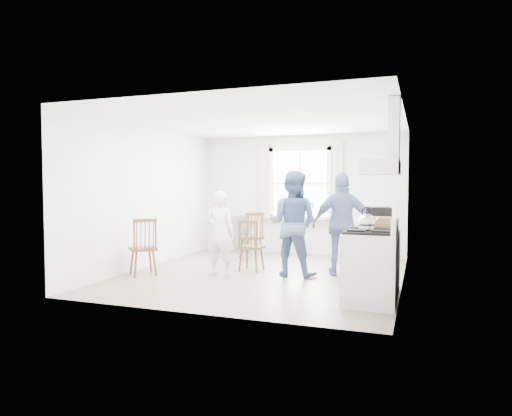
{
  "coord_description": "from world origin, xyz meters",
  "views": [
    {
      "loc": [
        2.49,
        -7.26,
        1.53
      ],
      "look_at": [
        -0.2,
        0.2,
        1.12
      ],
      "focal_mm": 32.0,
      "sensor_mm": 36.0,
      "label": 1
    }
  ],
  "objects_px": {
    "low_cabinet": "(381,261)",
    "person_mid": "(293,224)",
    "stereo_stack": "(378,218)",
    "windsor_chair_c": "(144,241)",
    "windsor_chair_b": "(249,240)",
    "person_right": "(343,224)",
    "gas_stove": "(371,267)",
    "windsor_chair_a": "(253,231)",
    "person_left": "(220,233)"
  },
  "relations": [
    {
      "from": "low_cabinet",
      "to": "person_left",
      "type": "distance_m",
      "value": 2.67
    },
    {
      "from": "stereo_stack",
      "to": "person_right",
      "type": "relative_size",
      "value": 0.23
    },
    {
      "from": "person_mid",
      "to": "stereo_stack",
      "type": "bearing_deg",
      "value": 160.12
    },
    {
      "from": "gas_stove",
      "to": "person_mid",
      "type": "height_order",
      "value": "person_mid"
    },
    {
      "from": "low_cabinet",
      "to": "person_right",
      "type": "xyz_separation_m",
      "value": [
        -0.71,
        1.04,
        0.41
      ]
    },
    {
      "from": "windsor_chair_c",
      "to": "person_right",
      "type": "distance_m",
      "value": 3.32
    },
    {
      "from": "windsor_chair_b",
      "to": "person_left",
      "type": "bearing_deg",
      "value": -125.14
    },
    {
      "from": "gas_stove",
      "to": "windsor_chair_a",
      "type": "bearing_deg",
      "value": 133.87
    },
    {
      "from": "stereo_stack",
      "to": "person_mid",
      "type": "xyz_separation_m",
      "value": [
        -1.44,
        0.68,
        -0.18
      ]
    },
    {
      "from": "low_cabinet",
      "to": "windsor_chair_a",
      "type": "bearing_deg",
      "value": 143.15
    },
    {
      "from": "low_cabinet",
      "to": "person_left",
      "type": "height_order",
      "value": "person_left"
    },
    {
      "from": "windsor_chair_b",
      "to": "person_mid",
      "type": "relative_size",
      "value": 0.52
    },
    {
      "from": "windsor_chair_c",
      "to": "person_right",
      "type": "xyz_separation_m",
      "value": [
        3.1,
        1.18,
        0.27
      ]
    },
    {
      "from": "low_cabinet",
      "to": "windsor_chair_b",
      "type": "relative_size",
      "value": 0.98
    },
    {
      "from": "person_left",
      "to": "person_right",
      "type": "bearing_deg",
      "value": -161.71
    },
    {
      "from": "gas_stove",
      "to": "person_mid",
      "type": "xyz_separation_m",
      "value": [
        -1.42,
        1.42,
        0.39
      ]
    },
    {
      "from": "windsor_chair_a",
      "to": "person_left",
      "type": "distance_m",
      "value": 1.66
    },
    {
      "from": "windsor_chair_b",
      "to": "person_right",
      "type": "bearing_deg",
      "value": 8.13
    },
    {
      "from": "gas_stove",
      "to": "windsor_chair_a",
      "type": "height_order",
      "value": "gas_stove"
    },
    {
      "from": "windsor_chair_b",
      "to": "gas_stove",
      "type": "bearing_deg",
      "value": -34.15
    },
    {
      "from": "stereo_stack",
      "to": "windsor_chair_c",
      "type": "height_order",
      "value": "stereo_stack"
    },
    {
      "from": "stereo_stack",
      "to": "windsor_chair_c",
      "type": "xyz_separation_m",
      "value": [
        -3.76,
        -0.18,
        -0.46
      ]
    },
    {
      "from": "person_mid",
      "to": "person_right",
      "type": "xyz_separation_m",
      "value": [
        0.78,
        0.32,
        -0.01
      ]
    },
    {
      "from": "person_mid",
      "to": "gas_stove",
      "type": "bearing_deg",
      "value": 140.36
    },
    {
      "from": "low_cabinet",
      "to": "stereo_stack",
      "type": "height_order",
      "value": "stereo_stack"
    },
    {
      "from": "windsor_chair_b",
      "to": "person_left",
      "type": "relative_size",
      "value": 0.64
    },
    {
      "from": "low_cabinet",
      "to": "windsor_chair_a",
      "type": "relative_size",
      "value": 0.92
    },
    {
      "from": "windsor_chair_b",
      "to": "windsor_chair_c",
      "type": "relative_size",
      "value": 0.94
    },
    {
      "from": "person_right",
      "to": "gas_stove",
      "type": "bearing_deg",
      "value": 91.91
    },
    {
      "from": "low_cabinet",
      "to": "person_left",
      "type": "xyz_separation_m",
      "value": [
        -2.63,
        0.33,
        0.26
      ]
    },
    {
      "from": "person_right",
      "to": "person_mid",
      "type": "bearing_deg",
      "value": 3.85
    },
    {
      "from": "low_cabinet",
      "to": "windsor_chair_b",
      "type": "distance_m",
      "value": 2.44
    },
    {
      "from": "stereo_stack",
      "to": "windsor_chair_c",
      "type": "relative_size",
      "value": 0.4
    },
    {
      "from": "windsor_chair_a",
      "to": "person_mid",
      "type": "relative_size",
      "value": 0.56
    },
    {
      "from": "windsor_chair_b",
      "to": "person_left",
      "type": "height_order",
      "value": "person_left"
    },
    {
      "from": "gas_stove",
      "to": "windsor_chair_b",
      "type": "distance_m",
      "value": 2.69
    },
    {
      "from": "windsor_chair_b",
      "to": "person_mid",
      "type": "xyz_separation_m",
      "value": [
        0.81,
        -0.09,
        0.32
      ]
    },
    {
      "from": "windsor_chair_c",
      "to": "person_left",
      "type": "height_order",
      "value": "person_left"
    },
    {
      "from": "windsor_chair_a",
      "to": "person_mid",
      "type": "bearing_deg",
      "value": -47.29
    },
    {
      "from": "gas_stove",
      "to": "person_mid",
      "type": "distance_m",
      "value": 2.04
    },
    {
      "from": "low_cabinet",
      "to": "person_mid",
      "type": "bearing_deg",
      "value": 154.07
    },
    {
      "from": "gas_stove",
      "to": "person_left",
      "type": "distance_m",
      "value": 2.77
    },
    {
      "from": "stereo_stack",
      "to": "person_mid",
      "type": "bearing_deg",
      "value": 154.63
    },
    {
      "from": "windsor_chair_b",
      "to": "person_right",
      "type": "xyz_separation_m",
      "value": [
        1.59,
        0.23,
        0.3
      ]
    },
    {
      "from": "low_cabinet",
      "to": "windsor_chair_c",
      "type": "xyz_separation_m",
      "value": [
        -3.8,
        -0.14,
        0.14
      ]
    },
    {
      "from": "person_left",
      "to": "person_right",
      "type": "relative_size",
      "value": 0.83
    },
    {
      "from": "gas_stove",
      "to": "windsor_chair_a",
      "type": "xyz_separation_m",
      "value": [
        -2.59,
        2.69,
        0.11
      ]
    },
    {
      "from": "person_left",
      "to": "stereo_stack",
      "type": "bearing_deg",
      "value": 171.72
    },
    {
      "from": "windsor_chair_a",
      "to": "person_mid",
      "type": "height_order",
      "value": "person_mid"
    },
    {
      "from": "low_cabinet",
      "to": "windsor_chair_b",
      "type": "height_order",
      "value": "windsor_chair_b"
    }
  ]
}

